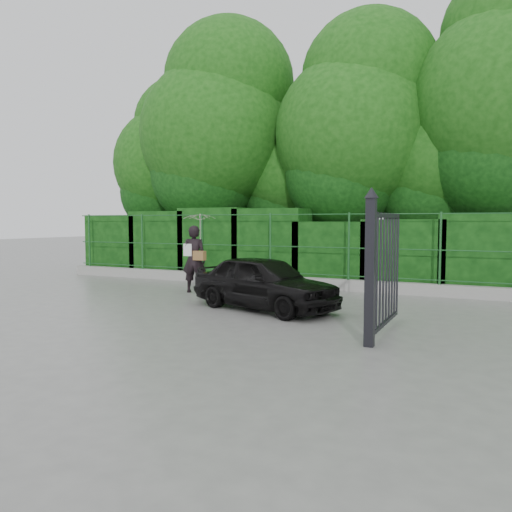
% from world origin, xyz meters
% --- Properties ---
extents(ground, '(80.00, 80.00, 0.00)m').
position_xyz_m(ground, '(0.00, 0.00, 0.00)').
color(ground, gray).
extents(kerb, '(14.00, 0.25, 0.30)m').
position_xyz_m(kerb, '(0.00, 4.50, 0.15)').
color(kerb, '#9E9E99').
rests_on(kerb, ground).
extents(fence, '(14.13, 0.06, 1.80)m').
position_xyz_m(fence, '(0.22, 4.50, 1.20)').
color(fence, '#1C5223').
rests_on(fence, kerb).
extents(hedge, '(14.20, 1.20, 2.29)m').
position_xyz_m(hedge, '(-0.15, 5.50, 1.05)').
color(hedge, black).
rests_on(hedge, ground).
extents(trees, '(17.10, 6.15, 8.08)m').
position_xyz_m(trees, '(1.14, 7.74, 4.62)').
color(trees, black).
rests_on(trees, ground).
extents(gate, '(0.22, 2.33, 2.36)m').
position_xyz_m(gate, '(4.60, -0.72, 1.19)').
color(gate, black).
rests_on(gate, ground).
extents(woman, '(0.95, 0.89, 2.08)m').
position_xyz_m(woman, '(-0.76, 2.46, 1.33)').
color(woman, black).
rests_on(woman, ground).
extents(car, '(3.64, 2.34, 1.15)m').
position_xyz_m(car, '(1.87, 0.94, 0.58)').
color(car, black).
rests_on(car, ground).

